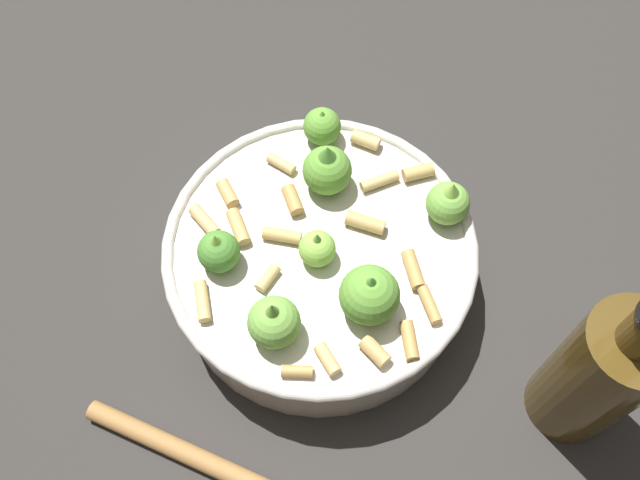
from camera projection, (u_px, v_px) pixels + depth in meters
ground_plane at (320, 279)px, 0.62m from camera, size 2.40×2.40×0.00m
cooking_pan at (321, 259)px, 0.58m from camera, size 0.26×0.26×0.12m
olive_oil_bottle at (600, 373)px, 0.50m from camera, size 0.07×0.07×0.20m
wooden_spoon at (238, 477)px, 0.53m from camera, size 0.07×0.24×0.02m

